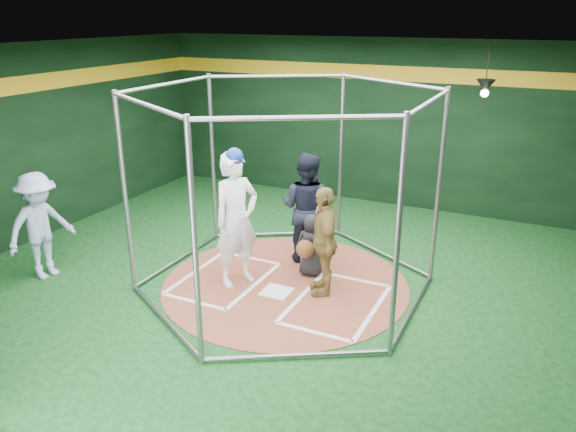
% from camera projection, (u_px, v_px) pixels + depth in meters
% --- Properties ---
extents(room_shell, '(10.10, 9.10, 3.53)m').
position_uv_depth(room_shell, '(285.00, 176.00, 8.12)').
color(room_shell, '#0C3812').
rests_on(room_shell, ground).
extents(clay_disc, '(3.80, 3.80, 0.01)m').
position_uv_depth(clay_disc, '(285.00, 284.00, 8.71)').
color(clay_disc, brown).
rests_on(clay_disc, ground).
extents(home_plate, '(0.43, 0.43, 0.01)m').
position_uv_depth(home_plate, '(277.00, 292.00, 8.45)').
color(home_plate, white).
rests_on(home_plate, clay_disc).
extents(batter_box_left, '(1.17, 1.77, 0.01)m').
position_uv_depth(batter_box_left, '(224.00, 278.00, 8.88)').
color(batter_box_left, white).
rests_on(batter_box_left, clay_disc).
extents(batter_box_right, '(1.17, 1.77, 0.01)m').
position_uv_depth(batter_box_right, '(337.00, 303.00, 8.11)').
color(batter_box_right, white).
rests_on(batter_box_right, clay_disc).
extents(batting_cage, '(4.05, 4.67, 3.00)m').
position_uv_depth(batting_cage, '(285.00, 192.00, 8.20)').
color(batting_cage, gray).
rests_on(batting_cage, ground).
extents(pendant_lamp_near, '(0.34, 0.34, 0.90)m').
position_uv_depth(pendant_lamp_near, '(485.00, 86.00, 9.92)').
color(pendant_lamp_near, black).
rests_on(pendant_lamp_near, room_shell).
extents(batter_figure, '(0.76, 0.89, 2.14)m').
position_uv_depth(batter_figure, '(236.00, 218.00, 8.41)').
color(batter_figure, white).
rests_on(batter_figure, clay_disc).
extents(visitor_leopard, '(0.83, 1.04, 1.65)m').
position_uv_depth(visitor_leopard, '(324.00, 241.00, 8.19)').
color(visitor_leopard, tan).
rests_on(visitor_leopard, clay_disc).
extents(catcher_figure, '(0.54, 0.59, 1.02)m').
position_uv_depth(catcher_figure, '(311.00, 245.00, 8.83)').
color(catcher_figure, black).
rests_on(catcher_figure, clay_disc).
extents(umpire, '(0.92, 0.73, 1.86)m').
position_uv_depth(umpire, '(306.00, 208.00, 9.25)').
color(umpire, black).
rests_on(umpire, clay_disc).
extents(bystander_blue, '(0.82, 1.20, 1.71)m').
position_uv_depth(bystander_blue, '(40.00, 226.00, 8.71)').
color(bystander_blue, '#A8BADF').
rests_on(bystander_blue, ground).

